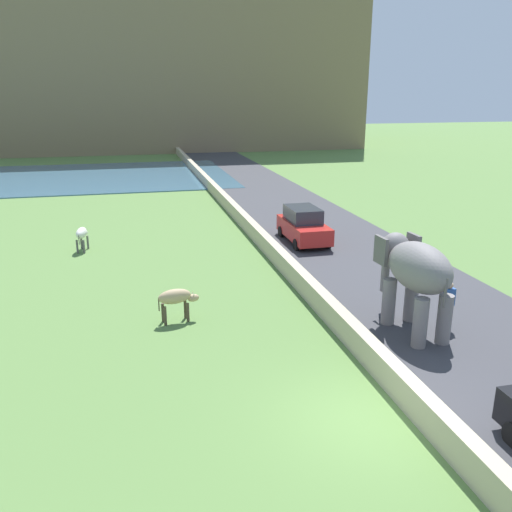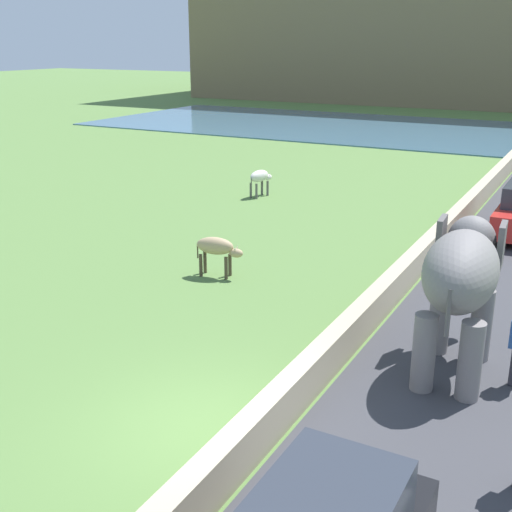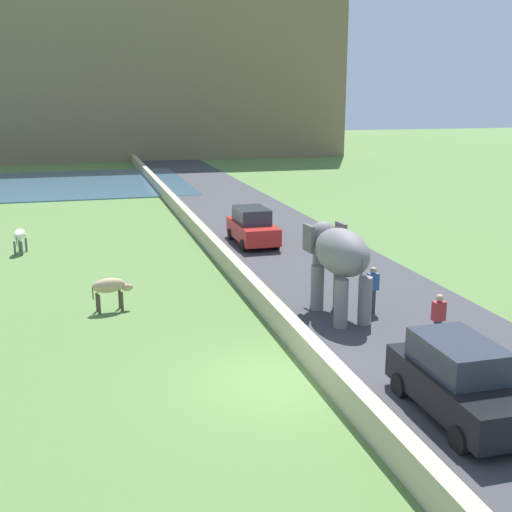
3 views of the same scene
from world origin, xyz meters
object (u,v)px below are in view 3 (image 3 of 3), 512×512
at_px(elephant, 338,256).
at_px(person_beside_elephant, 373,289).
at_px(cow_white, 20,236).
at_px(cow_tan, 110,287).
at_px(car_red, 252,227).
at_px(car_black, 459,381).
at_px(person_trailing, 438,320).

bearing_deg(elephant, person_beside_elephant, -6.19).
distance_m(elephant, cow_white, 16.11).
bearing_deg(person_beside_elephant, elephant, 173.81).
bearing_deg(cow_tan, car_red, 48.96).
bearing_deg(car_red, cow_white, 173.93).
height_order(car_black, cow_tan, car_black).
xyz_separation_m(car_red, car_black, (0.00, -17.88, 0.00)).
distance_m(car_black, cow_white, 21.87).
height_order(elephant, car_red, elephant).
bearing_deg(person_trailing, cow_tan, 146.55).
height_order(car_black, cow_white, car_black).
xyz_separation_m(person_trailing, cow_white, (-12.49, 15.26, -0.04)).
distance_m(person_beside_elephant, person_trailing, 3.24).
distance_m(person_trailing, car_black, 4.13).
bearing_deg(cow_white, person_beside_elephant, -45.23).
bearing_deg(cow_white, cow_tan, -69.04).
relative_size(person_beside_elephant, car_red, 0.41).
height_order(elephant, cow_tan, elephant).
xyz_separation_m(elephant, person_beside_elephant, (1.21, -0.13, -1.16)).
xyz_separation_m(cow_tan, cow_white, (-3.60, 9.39, 0.00)).
relative_size(elephant, person_trailing, 2.15).
relative_size(car_black, cow_tan, 2.83).
xyz_separation_m(person_beside_elephant, cow_white, (-11.96, 12.06, -0.04)).
relative_size(person_trailing, cow_tan, 1.15).
relative_size(elephant, cow_tan, 2.47).
relative_size(person_beside_elephant, cow_white, 1.15).
xyz_separation_m(elephant, cow_white, (-10.76, 11.93, -1.20)).
bearing_deg(person_trailing, car_black, -114.47).
relative_size(elephant, car_red, 0.88).
bearing_deg(cow_white, elephant, -47.96).
height_order(car_red, cow_white, car_red).
bearing_deg(elephant, car_red, 89.92).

